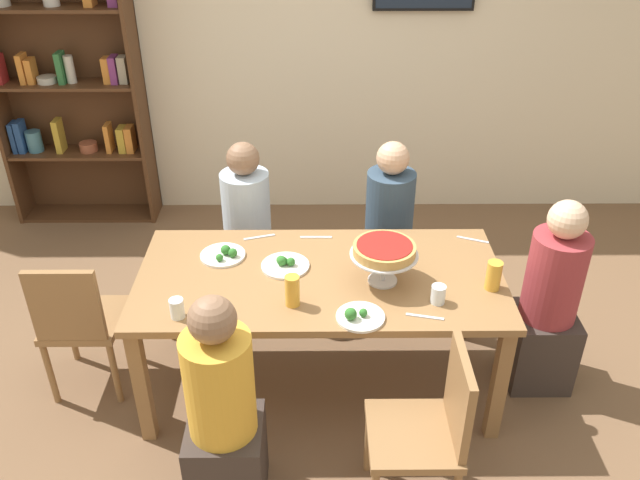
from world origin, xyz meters
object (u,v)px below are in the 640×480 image
Objects in this scene: salad_plate_near_diner at (285,264)px; beer_glass_amber_tall at (494,275)px; dining_table at (320,287)px; chair_head_west at (79,320)px; bookshelf at (67,81)px; diner_head_east at (547,309)px; salad_plate_far_diner at (224,254)px; salad_plate_spare at (358,316)px; diner_near_left at (223,420)px; beer_glass_amber_short at (292,291)px; cutlery_fork_far at (259,237)px; cutlery_fork_near at (316,237)px; cutlery_knife_far at (425,317)px; deep_dish_pizza_stand at (384,252)px; cutlery_knife_near at (473,240)px; water_glass_clear_far at (438,294)px; chair_near_right at (430,426)px; diner_far_right at (388,238)px; water_glass_clear_near at (177,308)px; diner_far_left at (248,239)px.

beer_glass_amber_tall reaches higher than salad_plate_near_diner.
dining_table is 2.18× the size of chair_head_west.
beer_glass_amber_tall is (2.15, -0.08, 0.33)m from chair_head_west.
bookshelf reaches higher than diner_head_east.
salad_plate_spare reaches higher than salad_plate_far_diner.
diner_head_east is at bearing -64.76° from diner_near_left.
salad_plate_far_diner is at bearing 131.98° from beer_glass_amber_short.
salad_plate_spare reaches higher than cutlery_fork_far.
dining_table is at bearing 93.52° from cutlery_fork_near.
dining_table is at bearing 157.23° from cutlery_knife_far.
cutlery_knife_near is at bearing 36.25° from deep_dish_pizza_stand.
deep_dish_pizza_stand reaches higher than salad_plate_spare.
beer_glass_amber_short is 1.71× the size of water_glass_clear_far.
dining_table is at bearing 169.29° from deep_dish_pizza_stand.
chair_near_right is at bearing -23.17° from chair_head_west.
chair_head_west is 1.82m from cutlery_knife_far.
chair_head_west is 2.17m from beer_glass_amber_tall.
diner_far_right is 0.65m from cutlery_knife_near.
salad_plate_near_diner is 0.80m from cutlery_knife_far.
cutlery_knife_far is at bearing 2.70° from diner_far_right.
diner_near_left reaches higher than deep_dish_pizza_stand.
bookshelf is 2.29m from cutlery_fork_far.
chair_head_west is (-1.29, -0.04, -0.17)m from dining_table.
beer_glass_amber_short is 0.55m from water_glass_clear_near.
salad_plate_far_diner reaches higher than cutlery_knife_far.
diner_far_right is 11.64× the size of water_glass_clear_near.
bookshelf reaches higher than cutlery_knife_far.
bookshelf reaches higher than deep_dish_pizza_stand.
cutlery_knife_near is (0.88, -0.03, 0.00)m from cutlery_fork_near.
salad_plate_far_diner is (1.37, -1.84, -0.37)m from bookshelf.
water_glass_clear_far is at bearing 4.84° from water_glass_clear_near.
chair_head_west is at bearing -176.79° from cutlery_knife_far.
chair_near_right is 5.66× the size of beer_glass_amber_tall.
salad_plate_far_diner is at bearing -58.03° from diner_far_right.
cutlery_knife_far is (-0.74, -0.38, 0.25)m from diner_head_east.
dining_table is 2.18× the size of chair_near_right.
salad_plate_spare reaches higher than cutlery_knife_near.
diner_near_left and diner_head_east have the same top height.
salad_plate_far_diner is at bearing 15.87° from chair_head_west.
water_glass_clear_near is at bearing 30.35° from diner_near_left.
salad_plate_near_diner is at bearing 165.00° from deep_dish_pizza_stand.
salad_plate_spare is at bearing -49.13° from bookshelf.
cutlery_knife_far is (1.17, -0.01, -0.05)m from water_glass_clear_near.
chair_near_right is 1.41m from salad_plate_far_diner.
cutlery_knife_far is at bearing 27.21° from diner_head_east.
salad_plate_spare is at bearing -37.91° from salad_plate_far_diner.
chair_head_west is at bearing 32.20° from cutlery_knife_near.
cutlery_fork_far is (-0.91, 0.62, -0.04)m from water_glass_clear_far.
bookshelf is 2.00m from diner_far_left.
salad_plate_far_diner is at bearing 159.18° from water_glass_clear_far.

